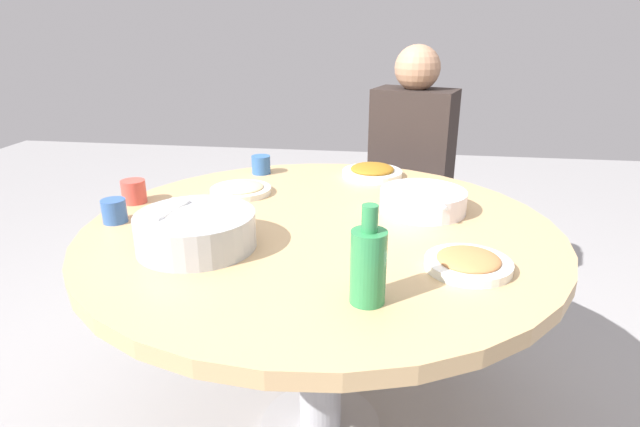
# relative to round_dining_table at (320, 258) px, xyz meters

# --- Properties ---
(round_dining_table) EXTENTS (1.37, 1.37, 0.75)m
(round_dining_table) POSITION_rel_round_dining_table_xyz_m (0.00, 0.00, 0.00)
(round_dining_table) COLOR #99999E
(round_dining_table) RESTS_ON ground
(rice_bowl) EXTENTS (0.31, 0.31, 0.10)m
(rice_bowl) POSITION_rel_round_dining_table_xyz_m (0.21, -0.30, 0.16)
(rice_bowl) COLOR #B2B5BA
(rice_bowl) RESTS_ON round_dining_table
(soup_bowl) EXTENTS (0.27, 0.26, 0.07)m
(soup_bowl) POSITION_rel_round_dining_table_xyz_m (-0.16, 0.30, 0.14)
(soup_bowl) COLOR white
(soup_bowl) RESTS_ON round_dining_table
(dish_tofu_braise) EXTENTS (0.21, 0.21, 0.04)m
(dish_tofu_braise) POSITION_rel_round_dining_table_xyz_m (0.24, 0.39, 0.12)
(dish_tofu_braise) COLOR white
(dish_tofu_braise) RESTS_ON round_dining_table
(dish_noodles) EXTENTS (0.21, 0.21, 0.04)m
(dish_noodles) POSITION_rel_round_dining_table_xyz_m (-0.25, -0.31, 0.12)
(dish_noodles) COLOR silver
(dish_noodles) RESTS_ON round_dining_table
(dish_stirfry) EXTENTS (0.23, 0.23, 0.05)m
(dish_stirfry) POSITION_rel_round_dining_table_xyz_m (-0.52, 0.12, 0.13)
(dish_stirfry) COLOR white
(dish_stirfry) RESTS_ON round_dining_table
(green_bottle) EXTENTS (0.08, 0.08, 0.22)m
(green_bottle) POSITION_rel_round_dining_table_xyz_m (0.42, 0.16, 0.19)
(green_bottle) COLOR #2E8449
(green_bottle) RESTS_ON round_dining_table
(tea_cup_near) EXTENTS (0.08, 0.08, 0.07)m
(tea_cup_near) POSITION_rel_round_dining_table_xyz_m (-0.11, -0.63, 0.14)
(tea_cup_near) COLOR #CE483D
(tea_cup_near) RESTS_ON round_dining_table
(tea_cup_far) EXTENTS (0.07, 0.07, 0.07)m
(tea_cup_far) POSITION_rel_round_dining_table_xyz_m (0.07, -0.60, 0.14)
(tea_cup_far) COLOR #32599B
(tea_cup_far) RESTS_ON round_dining_table
(tea_cup_side) EXTENTS (0.07, 0.07, 0.07)m
(tea_cup_side) POSITION_rel_round_dining_table_xyz_m (-0.50, -0.30, 0.14)
(tea_cup_side) COLOR #315D9B
(tea_cup_side) RESTS_ON round_dining_table
(stool_for_diner_left) EXTENTS (0.35, 0.35, 0.46)m
(stool_for_diner_left) POSITION_rel_round_dining_table_xyz_m (-0.87, 0.28, -0.42)
(stool_for_diner_left) COLOR brown
(stool_for_diner_left) RESTS_ON ground
(diner_left) EXTENTS (0.42, 0.41, 0.76)m
(diner_left) POSITION_rel_round_dining_table_xyz_m (-0.87, 0.28, 0.13)
(diner_left) COLOR #2D333D
(diner_left) RESTS_ON stool_for_diner_left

